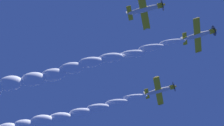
% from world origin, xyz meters
% --- Properties ---
extents(airplane_lead, '(8.85, 8.43, 3.32)m').
position_xyz_m(airplane_lead, '(-4.32, 5.19, 67.67)').
color(airplane_lead, silver).
extents(airplane_left_wingman, '(8.85, 8.43, 3.12)m').
position_xyz_m(airplane_left_wingman, '(13.35, 6.79, 65.28)').
color(airplane_left_wingman, silver).
extents(airplane_right_wingman, '(8.85, 8.40, 2.80)m').
position_xyz_m(airplane_right_wingman, '(-6.02, 21.19, 64.87)').
color(airplane_right_wingman, silver).
extents(smoke_trail_lead, '(33.93, 44.43, 9.93)m').
position_xyz_m(smoke_trail_lead, '(18.27, 35.85, 62.47)').
color(smoke_trail_lead, white).
extents(smoke_trail_left_wingman, '(33.85, 43.93, 9.79)m').
position_xyz_m(smoke_trail_left_wingman, '(35.80, 37.36, 60.17)').
color(smoke_trail_left_wingman, white).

